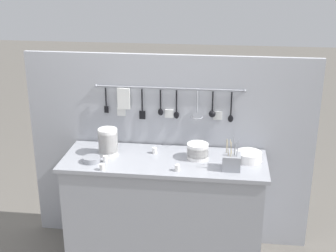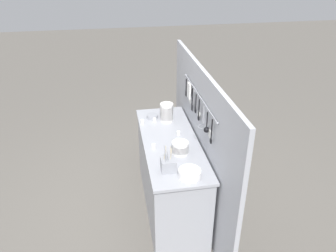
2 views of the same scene
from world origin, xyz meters
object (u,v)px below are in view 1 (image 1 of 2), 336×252
cup_edge_near (155,150)px  cup_back_left (105,159)px  bowl_stack_wide_centre (198,151)px  steel_mixing_bowl (92,159)px  cup_centre (102,167)px  cutlery_caddy (231,162)px  cup_back_right (177,168)px  bowl_stack_back_corner (108,142)px  plate_stack (249,156)px

cup_edge_near → cup_back_left: 0.41m
bowl_stack_wide_centre → steel_mixing_bowl: size_ratio=1.24×
cup_centre → bowl_stack_wide_centre: bearing=23.8°
cup_back_left → cup_edge_near: bearing=31.3°
steel_mixing_bowl → cup_edge_near: 0.51m
cutlery_caddy → cup_back_right: 0.40m
bowl_stack_back_corner → cup_back_right: size_ratio=4.47×
cutlery_caddy → cup_back_right: (-0.39, -0.08, -0.04)m
cup_edge_near → bowl_stack_wide_centre: bearing=-8.9°
plate_stack → cup_back_left: size_ratio=4.21×
plate_stack → cup_centre: (-1.08, -0.31, -0.01)m
bowl_stack_wide_centre → cup_back_right: (-0.13, -0.25, -0.04)m
cutlery_caddy → plate_stack: bearing=51.5°
steel_mixing_bowl → cup_edge_near: size_ratio=2.81×
bowl_stack_back_corner → cutlery_caddy: bearing=-8.9°
steel_mixing_bowl → cutlery_caddy: cutlery_caddy is taller
plate_stack → cup_edge_near: plate_stack is taller
bowl_stack_back_corner → plate_stack: bowl_stack_back_corner is taller
plate_stack → cup_back_left: bearing=-171.6°
steel_mixing_bowl → cup_back_left: size_ratio=2.81×
cup_back_left → cup_centre: bearing=-84.9°
steel_mixing_bowl → cup_centre: size_ratio=2.81×
bowl_stack_wide_centre → cup_centre: (-0.68, -0.30, -0.04)m
plate_stack → steel_mixing_bowl: plate_stack is taller
bowl_stack_back_corner → cup_edge_near: 0.38m
bowl_stack_wide_centre → cup_back_right: size_ratio=3.48×
bowl_stack_wide_centre → plate_stack: 0.39m
steel_mixing_bowl → bowl_stack_wide_centre: bearing=12.0°
bowl_stack_back_corner → steel_mixing_bowl: 0.20m
bowl_stack_back_corner → cutlery_caddy: size_ratio=0.78×
plate_stack → cup_edge_near: bearing=176.1°
cup_back_right → cup_edge_near: (-0.21, 0.30, 0.00)m
bowl_stack_wide_centre → steel_mixing_bowl: (-0.80, -0.17, -0.04)m
bowl_stack_wide_centre → steel_mixing_bowl: bearing=-168.0°
bowl_stack_wide_centre → plate_stack: bowl_stack_wide_centre is taller
steel_mixing_bowl → cup_back_left: bearing=6.8°
plate_stack → steel_mixing_bowl: size_ratio=1.50×
steel_mixing_bowl → cup_back_right: bearing=-6.4°
plate_stack → cup_edge_near: 0.74m
steel_mixing_bowl → cup_back_left: (0.11, 0.01, 0.00)m
plate_stack → steel_mixing_bowl: bearing=-171.7°
cup_back_left → bowl_stack_back_corner: bearing=94.7°
steel_mixing_bowl → cup_edge_near: (0.45, 0.22, 0.00)m
plate_stack → steel_mixing_bowl: 1.21m
cup_back_right → cup_centre: bearing=-174.2°
bowl_stack_wide_centre → cutlery_caddy: size_ratio=0.60×
cup_back_left → bowl_stack_wide_centre: bearing=12.8°
cup_back_left → steel_mixing_bowl: bearing=-173.2°
plate_stack → cutlery_caddy: cutlery_caddy is taller
bowl_stack_back_corner → plate_stack: (1.10, 0.02, -0.07)m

